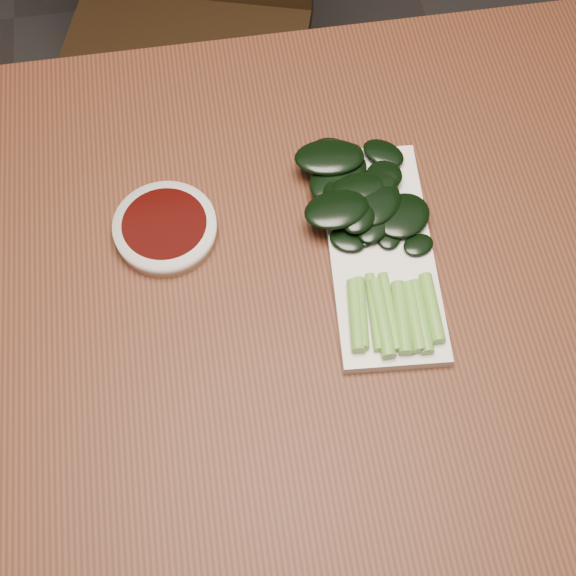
{
  "coord_description": "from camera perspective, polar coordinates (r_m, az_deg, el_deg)",
  "views": [
    {
      "loc": [
        -0.08,
        -0.44,
        1.57
      ],
      "look_at": [
        -0.01,
        -0.01,
        0.76
      ],
      "focal_mm": 50.0,
      "sensor_mm": 36.0,
      "label": 1
    }
  ],
  "objects": [
    {
      "name": "gai_lan",
      "position": [
        0.96,
        5.47,
        5.01
      ],
      "size": [
        0.17,
        0.32,
        0.03
      ],
      "color": "#66A338",
      "rests_on": "serving_plate"
    },
    {
      "name": "table",
      "position": [
        1.0,
        0.53,
        -1.56
      ],
      "size": [
        1.4,
        0.8,
        0.75
      ],
      "color": "#4B2415",
      "rests_on": "ground"
    },
    {
      "name": "chair_far",
      "position": [
        1.58,
        -7.51,
        17.9
      ],
      "size": [
        0.57,
        0.57,
        0.89
      ],
      "rotation": [
        0.0,
        0.0,
        -0.29
      ],
      "color": "black",
      "rests_on": "ground"
    },
    {
      "name": "serving_plate",
      "position": [
        0.96,
        6.59,
        2.57
      ],
      "size": [
        0.14,
        0.31,
        0.01
      ],
      "rotation": [
        0.0,
        0.0,
        -0.08
      ],
      "color": "silver",
      "rests_on": "table"
    },
    {
      "name": "sauce_bowl",
      "position": [
        0.97,
        -8.71,
        4.21
      ],
      "size": [
        0.12,
        0.12,
        0.02
      ],
      "color": "silver",
      "rests_on": "table"
    },
    {
      "name": "ground",
      "position": [
        1.64,
        0.33,
        -12.28
      ],
      "size": [
        6.0,
        6.0,
        0.0
      ],
      "primitive_type": "plane",
      "color": "#2A2727",
      "rests_on": "ground"
    }
  ]
}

